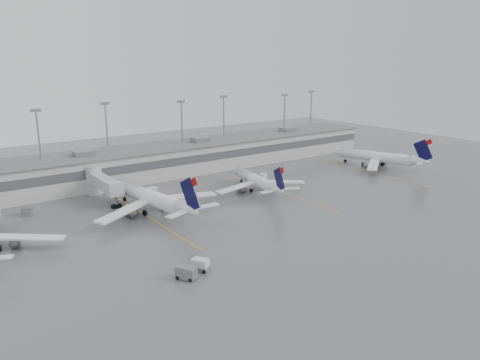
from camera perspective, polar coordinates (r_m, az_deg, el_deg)
ground at (r=89.52m, az=6.46°, el=-6.76°), size 260.00×260.00×0.00m
terminal at (r=134.92m, az=-10.29°, el=2.31°), size 152.00×17.00×9.45m
light_masts at (r=138.66m, az=-11.48°, el=5.89°), size 142.40×8.00×20.60m
jet_bridge_right at (r=116.40m, az=-16.70°, el=-0.22°), size 4.00×17.20×7.00m
stand_markings at (r=107.34m, az=-2.19°, el=-2.98°), size 105.25×40.00×0.01m
jet_mid_left at (r=102.55m, az=-10.71°, el=-2.13°), size 29.58×33.37×10.83m
jet_mid_right at (r=117.28m, az=2.11°, el=-0.05°), size 23.92×27.07×8.84m
jet_far_right at (r=149.20m, az=16.57°, el=2.73°), size 27.20×30.94×10.29m
baggage_tug at (r=75.29m, az=-4.88°, el=-10.39°), size 3.15×3.52×1.94m
baggage_cart at (r=72.80m, az=-6.58°, el=-11.13°), size 3.10×3.51×1.96m
gse_uld_b at (r=116.10m, az=-10.72°, el=-1.38°), size 2.72×1.84×1.90m
gse_uld_c at (r=128.63m, az=2.77°, el=0.39°), size 2.76×2.35×1.66m
gse_loader at (r=109.76m, az=-24.52°, el=-3.43°), size 2.88×3.52×1.89m
cone_b at (r=115.59m, az=-12.25°, el=-1.85°), size 0.41×0.41×0.66m
cone_c at (r=119.92m, az=1.68°, el=-0.90°), size 0.43×0.43×0.69m
cone_d at (r=152.14m, az=11.92°, el=2.17°), size 0.49×0.49×0.78m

